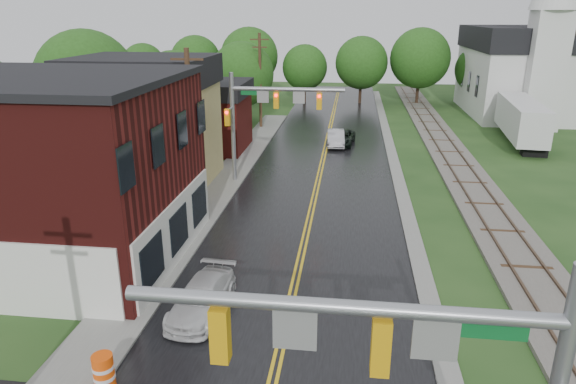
% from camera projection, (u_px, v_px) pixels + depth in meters
% --- Properties ---
extents(main_road, '(10.00, 90.00, 0.02)m').
position_uv_depth(main_road, '(320.00, 171.00, 36.87)').
color(main_road, black).
rests_on(main_road, ground).
extents(curb_right, '(0.80, 70.00, 0.12)m').
position_uv_depth(curb_right, '(392.00, 155.00, 40.92)').
color(curb_right, gray).
rests_on(curb_right, ground).
extents(sidewalk_left, '(2.40, 50.00, 0.12)m').
position_uv_depth(sidewalk_left, '(219.00, 190.00, 32.92)').
color(sidewalk_left, gray).
rests_on(sidewalk_left, ground).
extents(brick_building, '(14.30, 10.30, 8.30)m').
position_uv_depth(brick_building, '(22.00, 169.00, 22.92)').
color(brick_building, '#4B1210').
rests_on(brick_building, ground).
extents(yellow_house, '(8.00, 7.00, 6.40)m').
position_uv_depth(yellow_house, '(149.00, 136.00, 33.36)').
color(yellow_house, tan).
rests_on(yellow_house, ground).
extents(darkred_building, '(7.00, 6.00, 4.40)m').
position_uv_depth(darkred_building, '(203.00, 123.00, 42.01)').
color(darkred_building, '#3F0F0C').
rests_on(darkred_building, ground).
extents(church, '(10.40, 18.40, 20.00)m').
position_uv_depth(church, '(523.00, 62.00, 54.83)').
color(church, silver).
rests_on(church, ground).
extents(railroad, '(3.20, 80.00, 0.30)m').
position_uv_depth(railroad, '(451.00, 156.00, 40.35)').
color(railroad, '#59544C').
rests_on(railroad, ground).
extents(traffic_signal_near, '(7.34, 0.30, 7.20)m').
position_uv_depth(traffic_signal_near, '(424.00, 377.00, 8.60)').
color(traffic_signal_near, gray).
rests_on(traffic_signal_near, ground).
extents(traffic_signal_far, '(7.34, 0.43, 7.20)m').
position_uv_depth(traffic_signal_far, '(265.00, 108.00, 32.83)').
color(traffic_signal_far, gray).
rests_on(traffic_signal_far, ground).
extents(utility_pole_b, '(1.80, 0.28, 9.00)m').
position_uv_depth(utility_pole_b, '(191.00, 127.00, 28.62)').
color(utility_pole_b, '#382616').
rests_on(utility_pole_b, ground).
extents(utility_pole_c, '(1.80, 0.28, 9.00)m').
position_uv_depth(utility_pole_c, '(260.00, 79.00, 49.23)').
color(utility_pole_c, '#382616').
rests_on(utility_pole_c, ground).
extents(tree_left_b, '(7.60, 7.60, 9.69)m').
position_uv_depth(tree_left_b, '(88.00, 83.00, 38.86)').
color(tree_left_b, black).
rests_on(tree_left_b, ground).
extents(tree_left_c, '(6.00, 6.00, 7.65)m').
position_uv_depth(tree_left_c, '(175.00, 86.00, 46.28)').
color(tree_left_c, black).
rests_on(tree_left_c, ground).
extents(tree_left_e, '(6.40, 6.40, 8.16)m').
position_uv_depth(tree_left_e, '(243.00, 76.00, 51.22)').
color(tree_left_e, black).
rests_on(tree_left_e, ground).
extents(suv_dark, '(2.50, 4.62, 1.23)m').
position_uv_depth(suv_dark, '(341.00, 138.00, 43.99)').
color(suv_dark, black).
rests_on(suv_dark, ground).
extents(sedan_silver, '(1.65, 4.14, 1.34)m').
position_uv_depth(sedan_silver, '(336.00, 138.00, 43.62)').
color(sedan_silver, '#AAAAAF').
rests_on(sedan_silver, ground).
extents(pickup_white, '(2.04, 4.35, 1.23)m').
position_uv_depth(pickup_white, '(202.00, 298.00, 19.25)').
color(pickup_white, silver).
rests_on(pickup_white, ground).
extents(semi_trailer, '(3.55, 11.56, 3.64)m').
position_uv_depth(semi_trailer, '(522.00, 118.00, 44.02)').
color(semi_trailer, black).
rests_on(semi_trailer, ground).
extents(construction_barrel, '(0.64, 0.64, 1.12)m').
position_uv_depth(construction_barrel, '(104.00, 371.00, 15.39)').
color(construction_barrel, '#EF4C0A').
rests_on(construction_barrel, ground).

